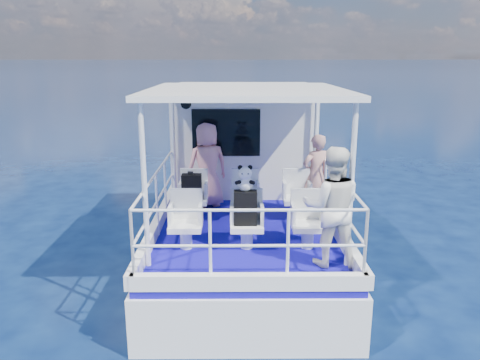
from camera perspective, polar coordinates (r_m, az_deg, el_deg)
name	(u,v)px	position (r m, az deg, el deg)	size (l,w,h in m)	color
ground	(245,270)	(8.40, 0.65, -10.97)	(2000.00, 2000.00, 0.00)	#071537
hull	(244,248)	(9.31, 0.54, -8.31)	(3.00, 7.00, 1.60)	white
deck	(244,207)	(9.01, 0.55, -3.33)	(2.90, 6.90, 0.10)	#120A8B
cabin	(244,137)	(10.01, 0.44, 5.27)	(2.85, 2.00, 2.20)	white
canopy	(246,91)	(7.39, 0.74, 10.83)	(3.00, 3.20, 0.08)	white
canopy_posts	(246,163)	(7.50, 0.72, 2.09)	(2.77, 2.97, 2.20)	white
railings	(246,205)	(7.35, 0.76, -3.04)	(2.84, 3.59, 1.00)	white
seat_port_fwd	(194,208)	(8.21, -5.66, -3.45)	(0.48, 0.46, 0.38)	white
seat_center_fwd	(245,208)	(8.18, 0.64, -3.46)	(0.48, 0.46, 0.38)	white
seat_stbd_fwd	(297,208)	(8.24, 6.92, -3.42)	(0.48, 0.46, 0.38)	white
seat_port_aft	(186,236)	(6.99, -6.61, -6.77)	(0.48, 0.46, 0.38)	white
seat_center_aft	(247,236)	(6.95, 0.83, -6.79)	(0.48, 0.46, 0.38)	white
seat_stbd_aft	(308,235)	(7.03, 8.24, -6.70)	(0.48, 0.46, 0.38)	white
passenger_port_fwd	(207,165)	(8.73, -4.02, 1.80)	(0.59, 0.42, 1.59)	pink
passenger_stbd_fwd	(316,175)	(8.37, 9.21, 0.60)	(0.53, 0.35, 1.45)	tan
passenger_stbd_aft	(332,207)	(6.34, 11.13, -3.24)	(0.79, 0.62, 1.63)	white
backpack_port	(192,187)	(8.02, -5.91, -0.84)	(0.33, 0.19, 0.44)	black
backpack_center	(245,208)	(6.78, 0.66, -3.41)	(0.33, 0.19, 0.50)	black
compact_camera	(190,173)	(7.95, -6.06, 0.86)	(0.09, 0.05, 0.05)	black
panda	(245,178)	(6.69, 0.62, 0.23)	(0.24, 0.20, 0.37)	white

